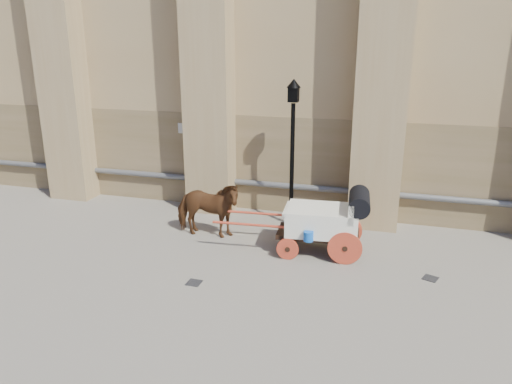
% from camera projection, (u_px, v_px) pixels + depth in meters
% --- Properties ---
extents(ground, '(90.00, 90.00, 0.00)m').
position_uv_depth(ground, '(199.00, 261.00, 12.39)').
color(ground, '#716A5C').
rests_on(ground, ground).
extents(horse, '(1.93, 0.92, 1.61)m').
position_uv_depth(horse, '(207.00, 209.00, 13.61)').
color(horse, brown).
rests_on(horse, ground).
extents(carriage, '(3.97, 1.48, 1.71)m').
position_uv_depth(carriage, '(327.00, 219.00, 12.55)').
color(carriage, black).
rests_on(carriage, ground).
extents(street_lamp, '(0.39, 0.39, 4.22)m').
position_uv_depth(street_lamp, '(292.00, 150.00, 14.03)').
color(street_lamp, black).
rests_on(street_lamp, ground).
extents(drain_grate_near, '(0.33, 0.33, 0.01)m').
position_uv_depth(drain_grate_near, '(194.00, 283.00, 11.30)').
color(drain_grate_near, black).
rests_on(drain_grate_near, ground).
extents(drain_grate_far, '(0.41, 0.41, 0.01)m').
position_uv_depth(drain_grate_far, '(430.00, 278.00, 11.50)').
color(drain_grate_far, black).
rests_on(drain_grate_far, ground).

